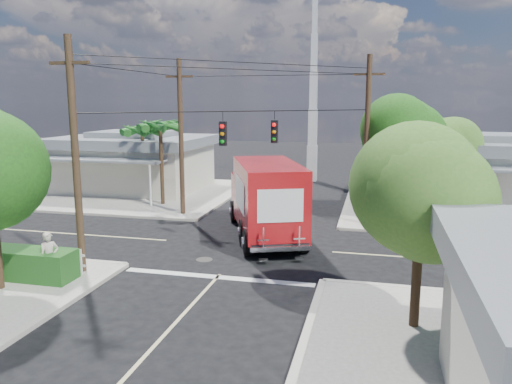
% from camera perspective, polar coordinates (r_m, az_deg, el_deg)
% --- Properties ---
extents(ground, '(120.00, 120.00, 0.00)m').
position_cam_1_polar(ground, '(23.34, -1.16, -6.18)').
color(ground, black).
rests_on(ground, ground).
extents(sidewalk_ne, '(14.12, 14.12, 0.14)m').
position_cam_1_polar(sidewalk_ne, '(33.57, 22.17, -1.72)').
color(sidewalk_ne, gray).
rests_on(sidewalk_ne, ground).
extents(sidewalk_nw, '(14.12, 14.12, 0.14)m').
position_cam_1_polar(sidewalk_nw, '(37.09, -13.23, -0.14)').
color(sidewalk_nw, gray).
rests_on(sidewalk_nw, ground).
extents(road_markings, '(32.00, 32.00, 0.01)m').
position_cam_1_polar(road_markings, '(21.98, -2.15, -7.23)').
color(road_markings, beige).
rests_on(road_markings, ground).
extents(building_ne, '(11.80, 10.20, 4.50)m').
position_cam_1_polar(building_ne, '(34.55, 24.82, 2.20)').
color(building_ne, silver).
rests_on(building_ne, sidewalk_ne).
extents(building_nw, '(10.80, 10.20, 4.30)m').
position_cam_1_polar(building_nw, '(38.68, -13.79, 3.48)').
color(building_nw, beige).
rests_on(building_nw, sidewalk_nw).
extents(radio_tower, '(0.80, 0.80, 17.00)m').
position_cam_1_polar(radio_tower, '(41.97, 6.53, 8.91)').
color(radio_tower, silver).
rests_on(radio_tower, ground).
extents(tree_ne_front, '(4.21, 4.14, 6.66)m').
position_cam_1_polar(tree_ne_front, '(28.49, 16.67, 6.14)').
color(tree_ne_front, '#422D1C').
rests_on(tree_ne_front, sidewalk_ne).
extents(tree_ne_back, '(3.77, 3.66, 5.82)m').
position_cam_1_polar(tree_ne_back, '(30.96, 21.23, 5.10)').
color(tree_ne_back, '#422D1C').
rests_on(tree_ne_back, sidewalk_ne).
extents(tree_se, '(3.67, 3.54, 5.62)m').
position_cam_1_polar(tree_se, '(14.68, 18.43, -0.37)').
color(tree_se, '#422D1C').
rests_on(tree_se, sidewalk_se).
extents(palm_nw_front, '(3.01, 3.08, 5.59)m').
position_cam_1_polar(palm_nw_front, '(32.03, -10.88, 7.30)').
color(palm_nw_front, '#422D1C').
rests_on(palm_nw_front, sidewalk_nw).
extents(palm_nw_back, '(3.01, 3.08, 5.19)m').
position_cam_1_polar(palm_nw_back, '(34.26, -12.89, 6.79)').
color(palm_nw_back, '#422D1C').
rests_on(palm_nw_back, sidewalk_nw).
extents(utility_poles, '(12.00, 10.68, 9.00)m').
position_cam_1_polar(utility_poles, '(24.44, -3.85, 5.71)').
color(utility_poles, '#473321').
rests_on(utility_poles, ground).
extents(picket_fence, '(5.94, 0.06, 1.00)m').
position_cam_1_polar(picket_fence, '(21.80, -25.63, -6.56)').
color(picket_fence, silver).
rests_on(picket_fence, sidewalk_sw).
extents(vending_boxes, '(1.90, 0.50, 1.10)m').
position_cam_1_polar(vending_boxes, '(28.47, 14.88, -2.07)').
color(vending_boxes, maroon).
rests_on(vending_boxes, sidewalk_ne).
extents(delivery_truck, '(5.57, 9.05, 3.78)m').
position_cam_1_polar(delivery_truck, '(24.53, 1.08, -0.75)').
color(delivery_truck, black).
rests_on(delivery_truck, ground).
extents(parked_car, '(6.16, 3.68, 1.60)m').
position_cam_1_polar(parked_car, '(24.49, 25.05, -4.44)').
color(parked_car, silver).
rests_on(parked_car, ground).
extents(pedestrian, '(0.77, 0.80, 1.84)m').
position_cam_1_polar(pedestrian, '(19.73, -22.53, -6.88)').
color(pedestrian, '#BBAFA0').
rests_on(pedestrian, sidewalk_sw).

